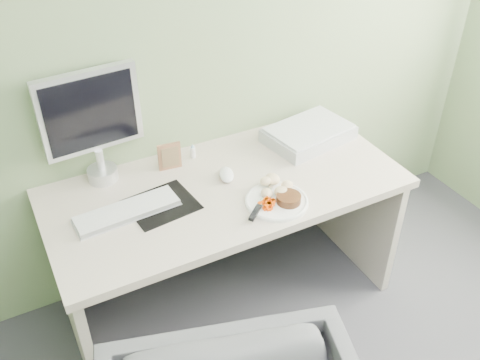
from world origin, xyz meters
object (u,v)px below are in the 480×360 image
plate (277,201)px  scanner (308,134)px  desk (226,216)px  monitor (92,121)px

plate → scanner: bearing=42.4°
desk → monitor: 0.74m
desk → scanner: (0.54, 0.15, 0.22)m
scanner → monitor: 1.06m
scanner → monitor: monitor is taller
plate → monitor: (-0.61, 0.53, 0.29)m
plate → monitor: bearing=139.0°
monitor → desk: bearing=-37.9°
desk → plate: size_ratio=5.90×
desk → plate: (0.14, -0.22, 0.19)m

